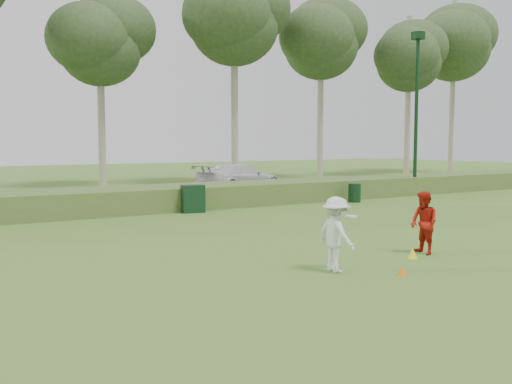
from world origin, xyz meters
TOP-DOWN VIEW (x-y plane):
  - ground at (0.00, 0.00)m, footprint 120.00×120.00m
  - reed_strip at (0.00, 12.00)m, footprint 80.00×3.00m
  - park_road at (0.00, 17.00)m, footprint 80.00×6.00m
  - lamp_post at (14.00, 11.00)m, footprint 0.70×0.70m
  - tree_4 at (2.00, 24.50)m, footprint 6.24×6.24m
  - tree_5 at (10.00, 22.50)m, footprint 7.28×7.28m
  - tree_6 at (18.00, 23.80)m, footprint 7.02×7.02m
  - tree_7 at (26.00, 22.80)m, footprint 6.50×6.50m
  - tree_8 at (33.00, 24.20)m, footprint 8.06×8.06m
  - player_white at (-0.77, -0.34)m, footprint 0.83×1.01m
  - player_red at (2.21, -0.03)m, footprint 0.68×0.81m
  - cone_orange at (0.09, -1.37)m, footprint 0.19×0.19m
  - cone_yellow at (1.60, -0.26)m, footprint 0.23×0.23m
  - utility_cabinet at (1.08, 10.25)m, footprint 0.93×0.68m
  - trash_bin at (8.85, 9.80)m, footprint 0.72×0.72m
  - car_right at (6.87, 16.63)m, footprint 5.49×3.29m

SIDE VIEW (x-z plane):
  - ground at x=0.00m, z-range 0.00..0.00m
  - park_road at x=0.00m, z-range 0.00..0.06m
  - cone_orange at x=0.09m, z-range 0.00..0.21m
  - cone_yellow at x=1.60m, z-range 0.00..0.25m
  - trash_bin at x=8.85m, z-range 0.00..0.84m
  - reed_strip at x=0.00m, z-range 0.00..0.90m
  - utility_cabinet at x=1.08m, z-range 0.00..1.06m
  - player_red at x=2.21m, z-range 0.00..1.51m
  - player_white at x=-0.77m, z-range 0.00..1.56m
  - car_right at x=6.87m, z-range 0.06..1.55m
  - lamp_post at x=14.00m, z-range 1.51..9.68m
  - tree_4 at x=2.00m, z-range 2.84..14.34m
  - tree_7 at x=26.00m, z-range 3.09..15.59m
  - tree_6 at x=18.00m, z-range 3.35..16.85m
  - tree_5 at x=10.00m, z-range 3.47..17.47m
  - tree_8 at x=33.00m, z-range 3.73..18.73m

